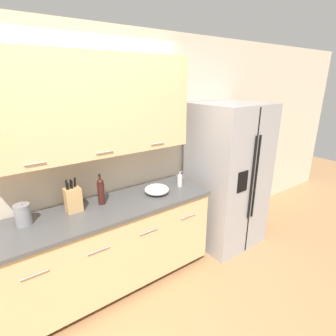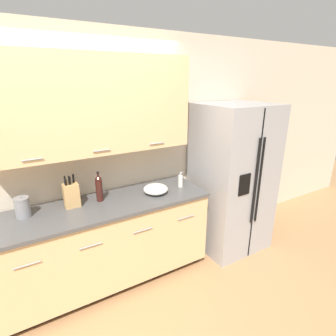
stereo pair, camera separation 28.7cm
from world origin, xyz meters
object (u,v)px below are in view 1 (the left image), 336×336
at_px(steel_canister, 23,215).
at_px(refrigerator, 227,176).
at_px(mixing_bowl, 157,190).
at_px(knife_block, 73,199).
at_px(soap_dispenser, 180,180).
at_px(wine_bottle, 101,191).

bearing_deg(steel_canister, refrigerator, -4.66).
bearing_deg(mixing_bowl, knife_block, 171.20).
bearing_deg(soap_dispenser, mixing_bowl, -176.67).
xyz_separation_m(wine_bottle, steel_canister, (-0.69, 0.02, -0.05)).
relative_size(refrigerator, mixing_bowl, 6.95).
distance_m(steel_canister, mixing_bowl, 1.27).
relative_size(knife_block, steel_canister, 1.59).
height_order(soap_dispenser, mixing_bowl, soap_dispenser).
bearing_deg(mixing_bowl, wine_bottle, 168.10).
bearing_deg(wine_bottle, refrigerator, -6.04).
height_order(soap_dispenser, steel_canister, steel_canister).
relative_size(wine_bottle, soap_dispenser, 1.75).
bearing_deg(mixing_bowl, refrigerator, -2.77).
bearing_deg(mixing_bowl, steel_canister, 173.77).
bearing_deg(knife_block, steel_canister, 179.00).
bearing_deg(soap_dispenser, refrigerator, -5.55).
xyz_separation_m(knife_block, mixing_bowl, (0.84, -0.13, -0.07)).
height_order(refrigerator, mixing_bowl, refrigerator).
height_order(knife_block, soap_dispenser, knife_block).
height_order(knife_block, steel_canister, knife_block).
xyz_separation_m(wine_bottle, soap_dispenser, (0.91, -0.10, -0.07)).
bearing_deg(soap_dispenser, steel_canister, 175.74).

